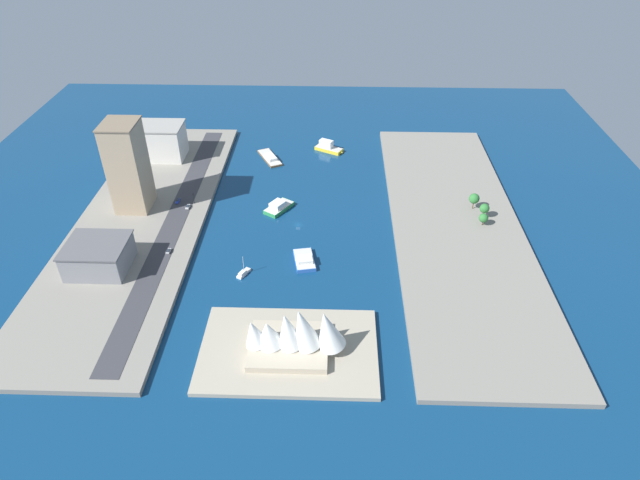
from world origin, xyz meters
name	(u,v)px	position (x,y,z in m)	size (l,w,h in m)	color
ground_plane	(298,225)	(0.00, 0.00, 0.00)	(440.00, 440.00, 0.00)	navy
quay_west	(456,226)	(-87.69, 0.00, 1.29)	(70.00, 240.00, 2.59)	gray
quay_east	(142,220)	(87.69, 0.00, 1.29)	(70.00, 240.00, 2.59)	gray
peninsula_point	(289,350)	(-2.21, 94.99, 1.00)	(73.59, 48.49, 2.00)	#A89E89
road_strip	(176,219)	(68.43, 0.00, 2.66)	(11.73, 228.00, 0.15)	#38383D
barge_flat_brown	(270,158)	(23.99, -78.78, 1.19)	(19.40, 27.64, 3.48)	brown
sailboat_small_white	(244,273)	(24.04, 44.62, 0.94)	(6.44, 9.25, 10.56)	white
ferry_green_doubledeck	(279,207)	(12.21, -15.49, 2.00)	(17.59, 20.31, 5.47)	#2D8C4C
ferry_yellow_fast	(328,147)	(-15.03, -93.00, 2.60)	(20.42, 15.64, 7.41)	yellow
catamaran_blue	(304,260)	(-5.42, 33.86, 1.46)	(12.79, 20.08, 4.03)	blue
hotel_broad_white	(161,141)	(95.47, -75.32, 13.92)	(31.09, 23.31, 22.61)	silver
apartment_midrise_tan	(128,166)	(94.37, -12.91, 28.20)	(18.74, 21.91, 51.16)	tan
warehouse_low_gray	(98,256)	(94.29, 44.50, 9.74)	(29.35, 26.50, 14.24)	gray
van_white	(188,207)	(64.24, -11.49, 3.51)	(1.96, 4.61, 1.56)	black
hatchback_blue	(178,201)	(71.59, -17.97, 3.51)	(1.95, 5.14, 1.57)	black
sedan_silver	(168,251)	(64.41, 31.13, 3.44)	(2.00, 4.37, 1.41)	black
traffic_light_waterfront	(193,197)	(61.70, -17.01, 6.93)	(0.36, 0.36, 6.50)	black
opera_landmark	(294,334)	(-4.62, 94.99, 10.86)	(43.24, 26.93, 22.63)	#BCAD93
park_tree_cluster	(480,207)	(-101.36, -8.75, 8.41)	(9.68, 22.48, 9.58)	brown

